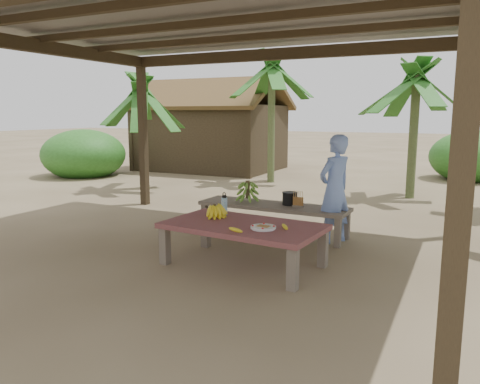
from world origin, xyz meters
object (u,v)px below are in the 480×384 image
at_px(plate, 263,228).
at_px(water_flask, 224,205).
at_px(woman, 335,189).
at_px(work_table, 243,229).
at_px(bench, 273,208).
at_px(cooking_pot, 290,199).
at_px(ripe_banana_bunch, 214,210).

distance_m(plate, water_flask, 0.88).
bearing_deg(woman, work_table, 3.07).
bearing_deg(work_table, woman, 69.83).
distance_m(bench, plate, 1.70).
bearing_deg(bench, woman, 1.13).
xyz_separation_m(water_flask, cooking_pot, (0.43, 1.20, -0.08)).
bearing_deg(woman, bench, -62.37).
distance_m(bench, ripe_banana_bunch, 1.35).
height_order(bench, woman, woman).
height_order(work_table, woman, woman).
bearing_deg(woman, plate, 14.90).
bearing_deg(water_flask, work_table, -38.86).
distance_m(work_table, cooking_pot, 1.55).
height_order(work_table, bench, work_table).
relative_size(water_flask, woman, 0.19).
height_order(plate, water_flask, water_flask).
distance_m(water_flask, woman, 1.58).
bearing_deg(water_flask, bench, 79.66).
bearing_deg(woman, water_flask, -16.64).
bearing_deg(water_flask, ripe_banana_bunch, -102.23).
bearing_deg(ripe_banana_bunch, water_flask, 77.77).
relative_size(plate, water_flask, 0.99).
bearing_deg(water_flask, woman, 45.48).
xyz_separation_m(cooking_pot, woman, (0.67, -0.07, 0.20)).
bearing_deg(cooking_pot, ripe_banana_bunch, -108.91).
bearing_deg(plate, work_table, 156.70).
distance_m(work_table, plate, 0.35).
distance_m(work_table, ripe_banana_bunch, 0.52).
bearing_deg(plate, woman, 77.02).
bearing_deg(ripe_banana_bunch, work_table, -18.54).
xyz_separation_m(water_flask, woman, (1.11, 1.12, 0.12)).
relative_size(ripe_banana_bunch, woman, 0.20).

